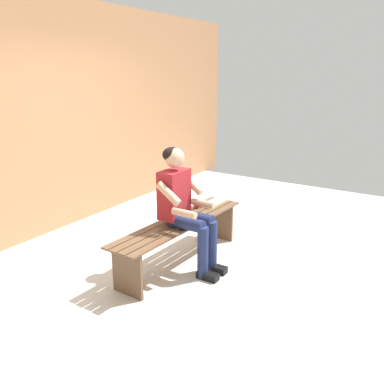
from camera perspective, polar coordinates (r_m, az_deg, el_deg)
ground_plane at (r=3.18m, az=1.41°, el=-22.92°), size 10.00×7.00×0.04m
brick_wall at (r=5.15m, az=-24.55°, el=9.05°), size 9.50×0.24×2.90m
bench_near at (r=4.33m, az=-1.69°, el=-5.56°), size 1.89×0.49×0.48m
person_seated at (r=4.10m, az=-1.10°, el=-1.71°), size 0.50×0.69×1.28m
apple at (r=4.68m, az=0.69°, el=-1.81°), size 0.08×0.08×0.08m
book_open at (r=4.85m, az=3.13°, el=-1.53°), size 0.42×0.18×0.02m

